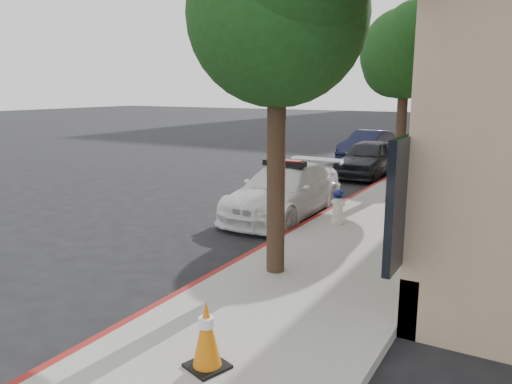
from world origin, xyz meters
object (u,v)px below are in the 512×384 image
at_px(parked_car_mid, 368,158).
at_px(parked_car_far, 368,145).
at_px(police_car, 284,191).
at_px(traffic_cone, 207,335).
at_px(fire_hydrant, 338,207).

xyz_separation_m(parked_car_mid, parked_car_far, (-1.40, 4.49, -0.03)).
xyz_separation_m(police_car, traffic_cone, (2.54, -6.90, -0.10)).
bearing_deg(fire_hydrant, parked_car_far, 118.96).
bearing_deg(fire_hydrant, police_car, 176.65).
height_order(police_car, fire_hydrant, police_car).
distance_m(parked_car_far, traffic_cone, 18.45).
xyz_separation_m(parked_car_mid, traffic_cone, (2.47, -13.55, -0.13)).
relative_size(police_car, parked_car_mid, 1.12).
xyz_separation_m(parked_car_far, traffic_cone, (3.87, -18.04, -0.10)).
bearing_deg(traffic_cone, police_car, 110.19).
bearing_deg(parked_car_far, traffic_cone, -70.51).
bearing_deg(traffic_cone, parked_car_far, 102.12).
height_order(parked_car_mid, traffic_cone, parked_car_mid).
height_order(parked_car_mid, fire_hydrant, parked_car_mid).
relative_size(parked_car_far, traffic_cone, 4.92).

